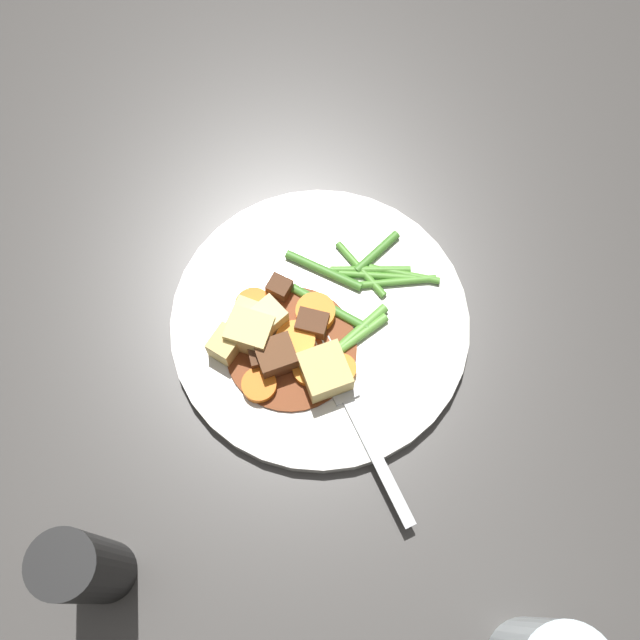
{
  "coord_description": "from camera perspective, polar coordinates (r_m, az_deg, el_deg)",
  "views": [
    {
      "loc": [
        0.17,
        0.16,
        0.63
      ],
      "look_at": [
        0.0,
        0.0,
        0.01
      ],
      "focal_mm": 41.56,
      "sensor_mm": 36.0,
      "label": 1
    }
  ],
  "objects": [
    {
      "name": "green_bean_1",
      "position": [
        0.67,
        6.04,
        2.96
      ],
      "size": [
        0.06,
        0.05,
        0.01
      ],
      "primitive_type": "cylinder",
      "rotation": [
        0.0,
        1.57,
        5.57
      ],
      "color": "#599E38",
      "rests_on": "dinner_plate"
    },
    {
      "name": "pepper_mill",
      "position": [
        0.6,
        -17.59,
        -17.76
      ],
      "size": [
        0.05,
        0.05,
        0.12
      ],
      "primitive_type": "cylinder",
      "color": "black",
      "rests_on": "ground_plane"
    },
    {
      "name": "fork",
      "position": [
        0.63,
        3.04,
        -7.91
      ],
      "size": [
        0.08,
        0.17,
        0.0
      ],
      "color": "silver",
      "rests_on": "dinner_plate"
    },
    {
      "name": "green_bean_0",
      "position": [
        0.65,
        3.01,
        -0.82
      ],
      "size": [
        0.07,
        0.01,
        0.01
      ],
      "primitive_type": "cylinder",
      "rotation": [
        0.0,
        1.57,
        6.23
      ],
      "color": "#66AD42",
      "rests_on": "dinner_plate"
    },
    {
      "name": "meat_chunk_3",
      "position": [
        0.64,
        -4.61,
        -2.86
      ],
      "size": [
        0.03,
        0.03,
        0.02
      ],
      "primitive_type": "cube",
      "rotation": [
        0.0,
        0.0,
        5.74
      ],
      "color": "#56331E",
      "rests_on": "dinner_plate"
    },
    {
      "name": "carrot_slice_0",
      "position": [
        0.65,
        -0.37,
        0.53
      ],
      "size": [
        0.04,
        0.04,
        0.01
      ],
      "primitive_type": "cylinder",
      "rotation": [
        0.0,
        0.0,
        2.88
      ],
      "color": "orange",
      "rests_on": "dinner_plate"
    },
    {
      "name": "green_bean_5",
      "position": [
        0.68,
        4.38,
        5.22
      ],
      "size": [
        0.05,
        0.01,
        0.01
      ],
      "primitive_type": "cylinder",
      "rotation": [
        0.0,
        1.57,
        6.25
      ],
      "color": "#4C8E33",
      "rests_on": "dinner_plate"
    },
    {
      "name": "dinner_plate",
      "position": [
        0.67,
        0.0,
        -0.23
      ],
      "size": [
        0.27,
        0.27,
        0.01
      ],
      "primitive_type": "cylinder",
      "color": "white",
      "rests_on": "ground_plane"
    },
    {
      "name": "potato_chunk_0",
      "position": [
        0.65,
        -5.6,
        0.14
      ],
      "size": [
        0.04,
        0.04,
        0.02
      ],
      "primitive_type": "cube",
      "rotation": [
        0.0,
        0.0,
        5.09
      ],
      "color": "#E5CC7A",
      "rests_on": "dinner_plate"
    },
    {
      "name": "green_bean_2",
      "position": [
        0.67,
        4.41,
        3.42
      ],
      "size": [
        0.05,
        0.06,
        0.01
      ],
      "primitive_type": "cylinder",
      "rotation": [
        0.0,
        1.57,
        5.41
      ],
      "color": "#599E38",
      "rests_on": "dinner_plate"
    },
    {
      "name": "potato_chunk_3",
      "position": [
        0.64,
        -5.39,
        -1.0
      ],
      "size": [
        0.04,
        0.05,
        0.03
      ],
      "primitive_type": "cube",
      "rotation": [
        0.0,
        0.0,
        5.17
      ],
      "color": "#E5CC7A",
      "rests_on": "dinner_plate"
    },
    {
      "name": "carrot_slice_4",
      "position": [
        0.64,
        -4.7,
        -5.03
      ],
      "size": [
        0.04,
        0.04,
        0.01
      ],
      "primitive_type": "cylinder",
      "rotation": [
        0.0,
        0.0,
        2.94
      ],
      "color": "orange",
      "rests_on": "dinner_plate"
    },
    {
      "name": "stew_sauce",
      "position": [
        0.65,
        -2.55,
        -1.86
      ],
      "size": [
        0.12,
        0.12,
        0.0
      ],
      "primitive_type": "cylinder",
      "color": "brown",
      "rests_on": "dinner_plate"
    },
    {
      "name": "carrot_slice_2",
      "position": [
        0.64,
        1.63,
        -3.82
      ],
      "size": [
        0.04,
        0.04,
        0.01
      ],
      "primitive_type": "cylinder",
      "rotation": [
        0.0,
        0.0,
        1.05
      ],
      "color": "orange",
      "rests_on": "dinner_plate"
    },
    {
      "name": "meat_chunk_1",
      "position": [
        0.66,
        -3.13,
        2.48
      ],
      "size": [
        0.02,
        0.02,
        0.02
      ],
      "primitive_type": "cube",
      "rotation": [
        0.0,
        0.0,
        1.86
      ],
      "color": "#56331E",
      "rests_on": "dinner_plate"
    },
    {
      "name": "green_bean_4",
      "position": [
        0.65,
        3.2,
        -1.13
      ],
      "size": [
        0.06,
        0.02,
        0.01
      ],
      "primitive_type": "cylinder",
      "rotation": [
        0.0,
        1.57,
        6.13
      ],
      "color": "#66AD42",
      "rests_on": "dinner_plate"
    },
    {
      "name": "carrot_slice_3",
      "position": [
        0.65,
        -2.01,
        -1.54
      ],
      "size": [
        0.04,
        0.04,
        0.01
      ],
      "primitive_type": "cylinder",
      "rotation": [
        0.0,
        0.0,
        6.25
      ],
      "color": "orange",
      "rests_on": "dinner_plate"
    },
    {
      "name": "potato_chunk_1",
      "position": [
        0.64,
        -4.13,
        0.0
      ],
      "size": [
        0.03,
        0.03,
        0.03
      ],
      "primitive_type": "cube",
      "rotation": [
        0.0,
        0.0,
        3.08
      ],
      "color": "#EAD68C",
      "rests_on": "dinner_plate"
    },
    {
      "name": "meat_chunk_0",
      "position": [
        0.65,
        -0.33,
        -0.56
      ],
      "size": [
        0.03,
        0.03,
        0.02
      ],
      "primitive_type": "cube",
      "rotation": [
        0.0,
        0.0,
        2.08
      ],
      "color": "#56331E",
      "rests_on": "dinner_plate"
    },
    {
      "name": "green_bean_7",
      "position": [
        0.67,
        0.29,
        3.85
      ],
      "size": [
        0.03,
        0.07,
        0.01
      ],
      "primitive_type": "cylinder",
      "rotation": [
        0.0,
        1.57,
        5.02
      ],
      "color": "#4C8E33",
      "rests_on": "dinner_plate"
    },
    {
      "name": "carrot_slice_1",
      "position": [
        0.66,
        -5.13,
        1.07
      ],
      "size": [
        0.04,
        0.04,
        0.01
      ],
      "primitive_type": "cylinder",
      "rotation": [
        0.0,
        0.0,
        1.77
      ],
      "color": "orange",
      "rests_on": "dinner_plate"
    },
    {
      "name": "potato_chunk_2",
      "position": [
        0.63,
        0.38,
        -4.02
      ],
      "size": [
        0.05,
        0.05,
        0.03
      ],
      "primitive_type": "cube",
      "rotation": [
        0.0,
        0.0,
        1.12
      ],
      "color": "#DBBC6B",
      "rests_on": "dinner_plate"
    },
    {
      "name": "meat_chunk_2",
      "position": [
        0.63,
        -3.25,
        -2.97
      ],
      "size": [
        0.04,
        0.04,
        0.03
      ],
      "primitive_type": "cube",
      "rotation": [
        0.0,
        0.0,
        2.69
      ],
      "color": "brown",
      "rests_on": "dinner_plate"
    },
    {
      "name": "green_bean_8",
      "position": [
        0.66,
        1.04,
        0.71
      ],
      "size": [
        0.03,
        0.08,
        0.01
      ],
      "primitive_type": "cylinder",
      "rotation": [
        0.0,
        1.57,
        4.95
      ],
      "color": "#4C8E33",
      "rests_on": "dinner_plate"
    },
    {
      "name": "green_bean_9",
      "position": [
        0.68,
        3.15,
        3.93
      ],
      "size": [
        0.02,
        0.07,
        0.01
      ],
      "primitive_type": "cylinder",
      "rotation": [
        0.0,
        1.57,
        4.57
      ],
      "color": "#599E38",
      "rests_on": "dinner_plate"
    },
    {
      "name": "green_bean_6",
      "position": [
        0.68,
        6.5,
        3.53
      ],
      "size": [
        0.04,
        0.06,
        0.01
      ],
      "primitive_type": "cylinder",
      "rotation": [
        0.0,
        1.57,
        5.26
      ],
      "color": "#599E38",
      "rests_on": "dinner_plate"
    },
    {
      "name": "ground_plane",
      "position": [
        0.67,
        0.0,
        -0.45
      ],
      "size": [
        3.0,
        3.0,
        0.0
      ],
      "primitive_type": "plane",
      "color": "#423F3D"
    },
    {
      "name": "green_bean_3",
      "position": [
        0.68,
        3.73,
        4.02
      ],
      "size": [
        0.06,
        0.06,
        0.01
      ],
      "primitive_type": "cylinder",
      "rotation": [
        0.0,
        1.57,
        5.48
      ],
      "color": "#599E38",
      "rests_on": "dinner_plate"
    },
    {
      "name": "potato_chunk_4",
      "position": [
        0.64,
        -7.27,
        -1.89
      ],
      "size": [
        0.03,
        0.03,
        0.02
      ],
      "primitive_type": "cube",
      "rotation": [
        0.0,
        0.0,
        4.92
      ],
      "color": "#DBBC6B",
      "rests_on": "dinner_plate"
    },
    {
      "name": "carrot_slice_5",
      "position": [
        0.64,
        -0.83,
        -3.85
      ],
      "size": [
        0.04,
        0.04,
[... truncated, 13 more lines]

